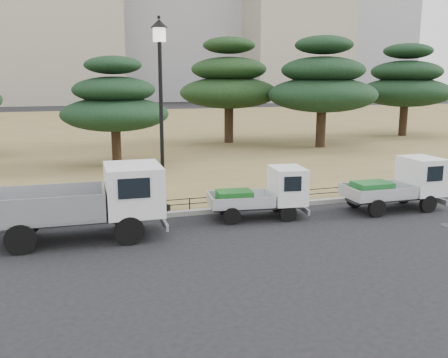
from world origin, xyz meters
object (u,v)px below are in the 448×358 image
object	(u,v)px
truck_kei_front	(265,193)
street_lamp	(160,84)
truck_kei_rear	(400,184)
truck_large	(88,199)

from	to	relation	value
truck_kei_front	street_lamp	bearing A→B (deg)	163.77
truck_kei_front	street_lamp	size ratio (longest dim) A/B	0.53
truck_kei_rear	street_lamp	size ratio (longest dim) A/B	0.56
truck_large	street_lamp	size ratio (longest dim) A/B	0.78
street_lamp	truck_kei_rear	bearing A→B (deg)	-12.91
truck_large	truck_kei_rear	size ratio (longest dim) A/B	1.40
truck_kei_rear	street_lamp	distance (m)	9.01
truck_large	street_lamp	xyz separation A→B (m)	(2.54, 1.88, 3.21)
street_lamp	truck_large	bearing A→B (deg)	-143.41
truck_kei_front	truck_kei_rear	xyz separation A→B (m)	(4.95, -0.48, 0.08)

